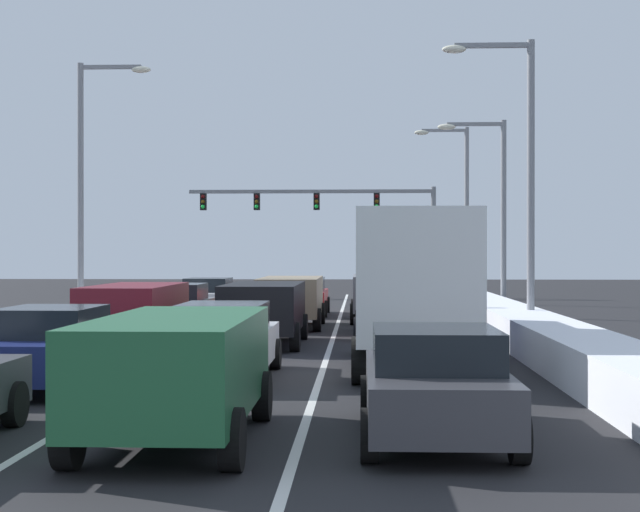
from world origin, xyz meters
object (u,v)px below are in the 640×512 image
at_px(sedan_white_right_lane_fifth, 380,294).
at_px(street_lamp_right_mid, 494,198).
at_px(box_truck_right_lane_second, 411,281).
at_px(sedan_white_left_lane_fifth, 209,297).
at_px(sedan_silver_center_lane_second, 224,340).
at_px(suv_black_center_lane_third, 264,308).
at_px(sedan_charcoal_right_lane_nearest, 435,383).
at_px(suv_tan_center_lane_fourth, 291,297).
at_px(sedan_maroon_right_lane_third, 388,310).
at_px(sedan_navy_left_lane_second, 53,347).
at_px(street_lamp_right_near, 519,162).
at_px(suv_gray_right_lane_fourth, 380,293).
at_px(sedan_red_center_lane_fifth, 303,296).
at_px(suv_maroon_left_lane_third, 135,310).
at_px(street_lamp_right_far, 460,199).
at_px(sedan_gray_left_lane_fourth, 178,307).
at_px(suv_green_center_lane_nearest, 177,366).
at_px(traffic_light_gantry, 340,210).
at_px(street_lamp_left_mid, 89,170).

bearing_deg(sedan_white_right_lane_fifth, street_lamp_right_mid, -35.56).
distance_m(box_truck_right_lane_second, sedan_white_left_lane_fifth, 18.30).
distance_m(sedan_silver_center_lane_second, suv_black_center_lane_third, 6.99).
height_order(sedan_charcoal_right_lane_nearest, suv_black_center_lane_third, suv_black_center_lane_third).
bearing_deg(box_truck_right_lane_second, sedan_white_right_lane_fifth, 90.82).
xyz_separation_m(suv_tan_center_lane_fourth, sedan_white_left_lane_fifth, (-3.59, 5.30, -0.25)).
relative_size(sedan_maroon_right_lane_third, sedan_navy_left_lane_second, 1.00).
height_order(sedan_navy_left_lane_second, street_lamp_right_near, street_lamp_right_near).
height_order(suv_gray_right_lane_fourth, sedan_red_center_lane_fifth, suv_gray_right_lane_fourth).
distance_m(suv_maroon_left_lane_third, street_lamp_right_far, 25.54).
relative_size(sedan_gray_left_lane_fourth, street_lamp_right_mid, 0.59).
bearing_deg(sedan_white_left_lane_fifth, sedan_charcoal_right_lane_nearest, -74.31).
xyz_separation_m(suv_green_center_lane_nearest, sedan_navy_left_lane_second, (-3.28, 5.06, -0.25)).
xyz_separation_m(suv_maroon_left_lane_third, sedan_gray_left_lane_fourth, (0.01, 5.95, -0.25)).
bearing_deg(suv_gray_right_lane_fourth, sedan_silver_center_lane_second, -101.99).
bearing_deg(sedan_white_left_lane_fifth, sedan_white_right_lane_fifth, 26.53).
xyz_separation_m(suv_tan_center_lane_fourth, sedan_red_center_lane_fifth, (0.05, 6.37, -0.25)).
bearing_deg(sedan_navy_left_lane_second, traffic_light_gantry, 83.12).
distance_m(suv_gray_right_lane_fourth, sedan_navy_left_lane_second, 18.76).
bearing_deg(sedan_white_right_lane_fifth, street_lamp_right_near, -73.81).
distance_m(suv_maroon_left_lane_third, street_lamp_left_mid, 11.27).
bearing_deg(sedan_gray_left_lane_fourth, sedan_red_center_lane_fifth, 65.77).
height_order(box_truck_right_lane_second, sedan_gray_left_lane_fourth, box_truck_right_lane_second).
bearing_deg(suv_black_center_lane_third, street_lamp_right_near, 15.54).
bearing_deg(sedan_charcoal_right_lane_nearest, suv_tan_center_lane_fourth, 99.78).
distance_m(suv_gray_right_lane_fourth, suv_tan_center_lane_fourth, 4.24).
height_order(sedan_maroon_right_lane_third, street_lamp_left_mid, street_lamp_left_mid).
bearing_deg(traffic_light_gantry, sedan_red_center_lane_fifth, -93.84).
bearing_deg(suv_maroon_left_lane_third, street_lamp_right_near, 17.32).
distance_m(sedan_white_left_lane_fifth, traffic_light_gantry, 18.48).
relative_size(suv_black_center_lane_third, suv_tan_center_lane_fourth, 1.00).
bearing_deg(suv_tan_center_lane_fourth, box_truck_right_lane_second, -73.47).
relative_size(sedan_silver_center_lane_second, street_lamp_left_mid, 0.48).
distance_m(sedan_charcoal_right_lane_nearest, traffic_light_gantry, 42.34).
bearing_deg(sedan_gray_left_lane_fourth, sedan_silver_center_lane_second, -75.01).
bearing_deg(street_lamp_right_near, sedan_maroon_right_lane_third, 161.84).
xyz_separation_m(box_truck_right_lane_second, sedan_red_center_lane_fifth, (-3.39, 17.94, -1.14)).
distance_m(traffic_light_gantry, street_lamp_right_far, 9.48).
distance_m(box_truck_right_lane_second, street_lamp_right_near, 8.72).
distance_m(suv_green_center_lane_nearest, suv_tan_center_lane_fourth, 19.75).
xyz_separation_m(sedan_silver_center_lane_second, sedan_red_center_lane_fifth, (0.43, 19.60, 0.00)).
bearing_deg(street_lamp_right_mid, box_truck_right_lane_second, -103.34).
relative_size(box_truck_right_lane_second, suv_maroon_left_lane_third, 1.47).
distance_m(sedan_white_left_lane_fifth, street_lamp_right_far, 15.35).
xyz_separation_m(sedan_red_center_lane_fifth, street_lamp_right_mid, (7.44, -0.82, 3.84)).
xyz_separation_m(sedan_gray_left_lane_fourth, street_lamp_right_far, (10.67, 16.88, 4.36)).
bearing_deg(sedan_white_left_lane_fifth, sedan_gray_left_lane_fourth, -89.31).
height_order(street_lamp_right_mid, street_lamp_left_mid, street_lamp_left_mid).
relative_size(sedan_charcoal_right_lane_nearest, suv_black_center_lane_third, 0.92).
bearing_deg(traffic_light_gantry, suv_tan_center_lane_fourth, -92.89).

